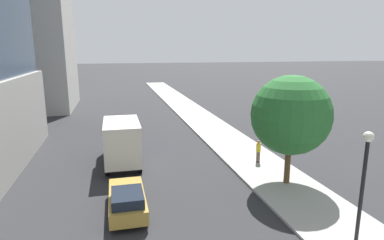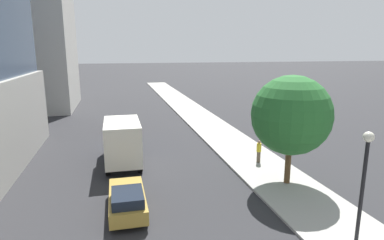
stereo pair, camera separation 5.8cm
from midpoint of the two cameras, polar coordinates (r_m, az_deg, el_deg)
sidewalk at (r=24.08m, az=11.93°, el=-7.83°), size 4.40×120.00×0.15m
street_lamp at (r=15.16m, az=28.26°, el=-7.78°), size 0.44×0.44×4.92m
street_tree at (r=20.15m, az=17.17°, el=0.81°), size 4.79×4.79×6.69m
car_red at (r=34.85m, az=-12.53°, el=-0.55°), size 1.77×4.47×1.35m
car_gold at (r=17.37m, az=-11.25°, el=-13.62°), size 1.81×4.43×1.49m
box_truck at (r=24.00m, az=-12.13°, el=-3.37°), size 2.43×6.51×3.39m
pedestrian_yellow_shirt at (r=24.22m, az=11.77°, el=-5.41°), size 0.34×0.34×1.65m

